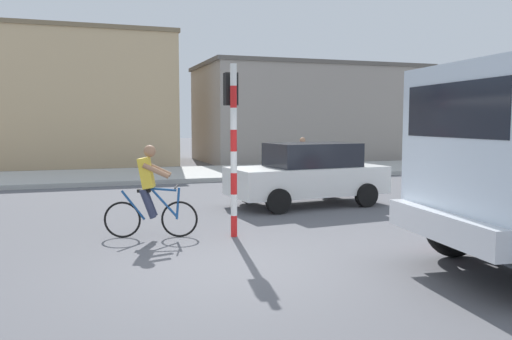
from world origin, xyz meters
name	(u,v)px	position (x,y,z in m)	size (l,w,h in m)	color
ground_plane	(242,268)	(0.00, 0.00, 0.00)	(120.00, 120.00, 0.00)	#56565B
sidewalk_far	(140,175)	(0.00, 13.21, 0.08)	(80.00, 5.00, 0.16)	#ADADA8
cyclist	(150,191)	(-1.00, 2.51, 0.86)	(1.68, 0.62, 1.72)	black
traffic_light_pole	(232,126)	(0.50, 2.16, 2.07)	(0.24, 0.43, 3.20)	red
car_red_near	(308,174)	(3.35, 5.01, 0.82)	(4.14, 2.16, 1.60)	white
pedestrian_near_kerb	(302,160)	(4.95, 9.01, 0.85)	(0.34, 0.22, 1.62)	#2D334C
building_mid_block	(91,100)	(-1.54, 21.03, 3.27)	(8.03, 6.88, 6.53)	#D1B284
building_corner_right	(307,113)	(10.02, 19.76, 2.61)	(12.11, 6.69, 5.21)	#9E9389
building_set_back	(450,114)	(20.81, 21.12, 2.64)	(7.52, 8.07, 5.27)	beige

